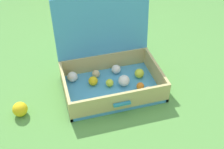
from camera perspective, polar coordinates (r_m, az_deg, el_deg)
ground_plane at (r=2.08m, az=2.15°, el=-1.57°), size 16.00×16.00×0.00m
open_suitcase at (r=1.98m, az=-0.48°, el=1.20°), size 0.65×0.51×0.59m
stray_ball_on_grass at (r=1.91m, az=-17.55°, el=-6.49°), size 0.09×0.09×0.09m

